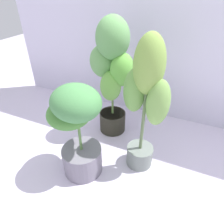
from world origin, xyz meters
TOP-DOWN VIEW (x-y plane):
  - ground_plane at (0.00, 0.00)m, footprint 8.00×8.00m
  - mylar_back_wall at (0.00, 0.86)m, footprint 3.20×0.01m
  - potted_plant_center at (0.04, 0.13)m, footprint 0.34×0.23m
  - potted_plant_front_left at (-0.34, -0.09)m, footprint 0.43×0.37m
  - potted_plant_back_left at (-0.31, 0.42)m, footprint 0.42×0.33m

SIDE VIEW (x-z plane):
  - ground_plane at x=0.00m, z-range 0.00..0.00m
  - potted_plant_front_left at x=-0.34m, z-range 0.05..0.73m
  - potted_plant_center at x=0.04m, z-range 0.08..1.03m
  - potted_plant_back_left at x=-0.31m, z-range 0.09..1.06m
  - mylar_back_wall at x=0.00m, z-range 0.00..2.00m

